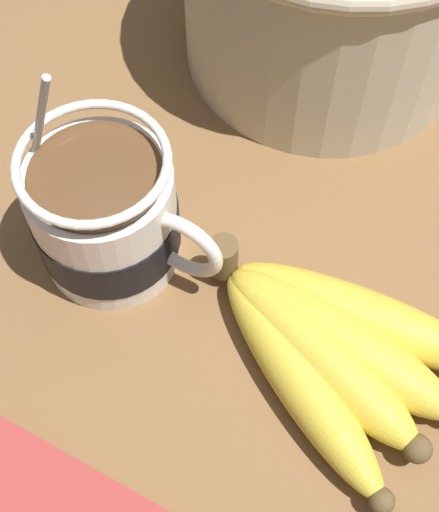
# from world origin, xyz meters

# --- Properties ---
(table) EXTENTS (1.06, 1.06, 0.03)m
(table) POSITION_xyz_m (0.00, 0.00, 0.01)
(table) COLOR brown
(table) RESTS_ON ground
(coffee_mug) EXTENTS (0.16, 0.10, 0.16)m
(coffee_mug) POSITION_xyz_m (-0.04, -0.00, 0.07)
(coffee_mug) COLOR white
(coffee_mug) RESTS_ON table
(banana_bunch) EXTENTS (0.20, 0.14, 0.04)m
(banana_bunch) POSITION_xyz_m (0.12, -0.00, 0.05)
(banana_bunch) COLOR brown
(banana_bunch) RESTS_ON table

